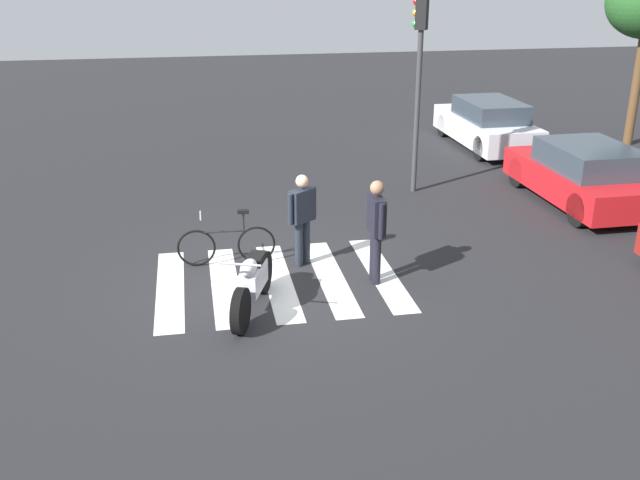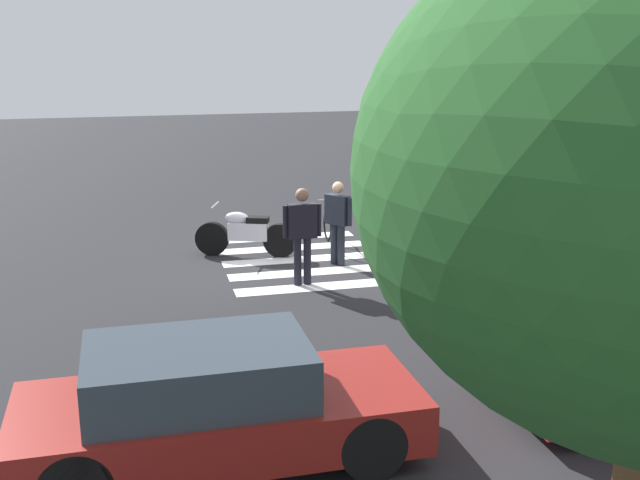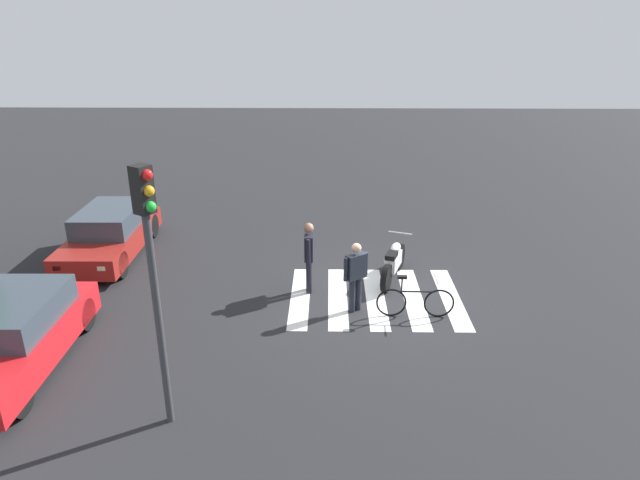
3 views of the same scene
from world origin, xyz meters
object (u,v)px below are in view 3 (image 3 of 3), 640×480
(leaning_bicycle, at_px, (415,301))
(officer_on_foot, at_px, (356,273))
(police_motorcycle, at_px, (393,262))
(traffic_light_pole, at_px, (152,261))
(officer_by_motorcycle, at_px, (309,253))
(car_red_convertible, at_px, (11,335))
(car_maroon_wagon, at_px, (110,233))

(leaning_bicycle, distance_m, officer_on_foot, 1.45)
(police_motorcycle, xyz_separation_m, traffic_light_pole, (-5.45, 4.25, 2.44))
(officer_by_motorcycle, relative_size, traffic_light_pole, 0.41)
(leaning_bicycle, relative_size, officer_on_foot, 1.05)
(police_motorcycle, distance_m, leaning_bicycle, 1.92)
(officer_on_foot, bearing_deg, leaning_bicycle, -101.09)
(officer_on_foot, xyz_separation_m, officer_by_motorcycle, (0.95, 1.08, 0.09))
(car_red_convertible, height_order, traffic_light_pole, traffic_light_pole)
(police_motorcycle, relative_size, leaning_bicycle, 1.17)
(police_motorcycle, bearing_deg, car_red_convertible, 117.02)
(leaning_bicycle, height_order, car_maroon_wagon, car_maroon_wagon)
(officer_by_motorcycle, bearing_deg, car_red_convertible, 120.05)
(leaning_bicycle, xyz_separation_m, traffic_light_pole, (-3.54, 4.53, 2.53))
(car_maroon_wagon, distance_m, traffic_light_pole, 8.10)
(police_motorcycle, xyz_separation_m, officer_on_foot, (-1.64, 1.04, 0.47))
(officer_on_foot, relative_size, car_red_convertible, 0.40)
(officer_by_motorcycle, xyz_separation_m, car_maroon_wagon, (2.20, 5.63, -0.39))
(police_motorcycle, distance_m, car_maroon_wagon, 7.89)
(officer_on_foot, relative_size, traffic_light_pole, 0.38)
(leaning_bicycle, distance_m, officer_by_motorcycle, 2.75)
(officer_on_foot, xyz_separation_m, car_maroon_wagon, (3.14, 6.71, -0.31))
(officer_by_motorcycle, relative_size, car_red_convertible, 0.43)
(car_maroon_wagon, bearing_deg, leaning_bicycle, -112.99)
(police_motorcycle, distance_m, traffic_light_pole, 7.32)
(car_red_convertible, xyz_separation_m, car_maroon_wagon, (5.40, 0.10, -0.02))
(car_maroon_wagon, bearing_deg, police_motorcycle, -100.96)
(traffic_light_pole, bearing_deg, car_red_convertible, 65.51)
(officer_by_motorcycle, distance_m, car_maroon_wagon, 6.06)
(officer_on_foot, bearing_deg, car_red_convertible, 108.83)
(police_motorcycle, bearing_deg, car_maroon_wagon, 79.04)
(car_red_convertible, relative_size, car_maroon_wagon, 0.96)
(officer_by_motorcycle, bearing_deg, traffic_light_pole, 155.79)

